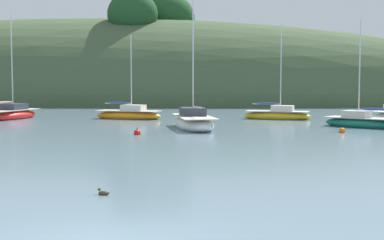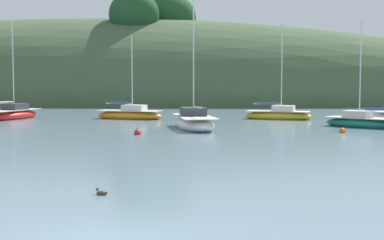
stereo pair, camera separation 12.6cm
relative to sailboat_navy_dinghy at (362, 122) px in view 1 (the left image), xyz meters
The scene contains 9 objects.
far_shoreline_hill 57.64m from the sailboat_navy_dinghy, 129.78° to the left, with size 150.00×36.00×31.19m.
sailboat_navy_dinghy is the anchor object (origin of this frame).
sailboat_red_portside 30.61m from the sailboat_navy_dinghy, 168.64° to the left, with size 3.66×7.22×9.96m.
sailboat_teal_outer 20.53m from the sailboat_navy_dinghy, 159.88° to the left, with size 6.68×3.50×7.87m.
sailboat_white_near 9.80m from the sailboat_navy_dinghy, 125.67° to the left, with size 6.44×3.38×8.82m.
sailboat_grey_yawl 12.66m from the sailboat_navy_dinghy, 169.58° to the right, with size 4.41×7.99×10.03m.
mooring_buoy_channel 5.14m from the sailboat_navy_dinghy, 116.71° to the right, with size 0.44×0.44×0.54m.
mooring_buoy_inner 17.23m from the sailboat_navy_dinghy, 155.53° to the right, with size 0.44×0.44×0.54m.
duck_trailing 28.30m from the sailboat_navy_dinghy, 117.71° to the right, with size 0.42×0.26×0.24m.
Camera 1 is at (2.80, -10.15, 3.40)m, focal length 49.34 mm.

